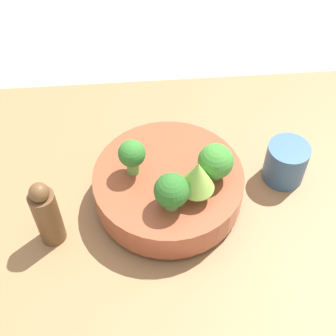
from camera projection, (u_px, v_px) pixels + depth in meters
name	position (u px, v px, depth m)	size (l,w,h in m)	color
ground_plane	(167.00, 200.00, 0.95)	(6.00, 6.00, 0.00)	#ADA89E
table	(167.00, 195.00, 0.94)	(0.96, 0.68, 0.03)	olive
bowl	(168.00, 186.00, 0.88)	(0.28, 0.28, 0.08)	brown
broccoli_floret_right	(132.00, 155.00, 0.82)	(0.05, 0.05, 0.07)	#6BA34C
broccoli_floret_left	(216.00, 162.00, 0.82)	(0.06, 0.06, 0.07)	#6BA34C
romanesco_piece_far	(197.00, 177.00, 0.78)	(0.06, 0.06, 0.09)	#6BA34C
broccoli_floret_back	(174.00, 191.00, 0.78)	(0.06, 0.06, 0.07)	#6BA34C
cup	(286.00, 163.00, 0.91)	(0.08, 0.08, 0.09)	#33567F
pepper_mill	(47.00, 214.00, 0.80)	(0.05, 0.05, 0.15)	brown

